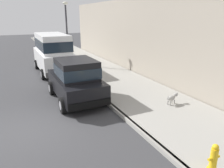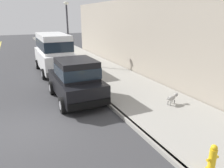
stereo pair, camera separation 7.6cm
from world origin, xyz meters
name	(u,v)px [view 2 (the right image)]	position (x,y,z in m)	size (l,w,h in m)	color
ground_plane	(30,128)	(0.00, 0.00, 0.00)	(80.00, 80.00, 0.00)	#38383A
curb	(115,109)	(3.20, 0.00, 0.07)	(0.16, 64.00, 0.14)	gray
sidewalk	(152,102)	(5.00, 0.00, 0.07)	(3.60, 64.00, 0.14)	#99968E
car_black_hatchback	(76,79)	(2.15, 1.77, 0.98)	(1.98, 3.81, 1.88)	black
car_white_van	(54,51)	(2.23, 7.31, 1.39)	(2.16, 4.91, 2.52)	white
dog_grey	(173,98)	(5.50, -0.67, 0.43)	(0.74, 0.30, 0.49)	#999691
fire_hydrant	(212,159)	(3.65, -4.24, 0.48)	(0.34, 0.24, 0.72)	gold
street_lamp	(68,26)	(3.55, 8.55, 2.91)	(0.36, 0.36, 4.42)	#2D2D33
building_facade	(128,35)	(7.10, 6.02, 2.35)	(0.50, 20.00, 4.69)	#9E9384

